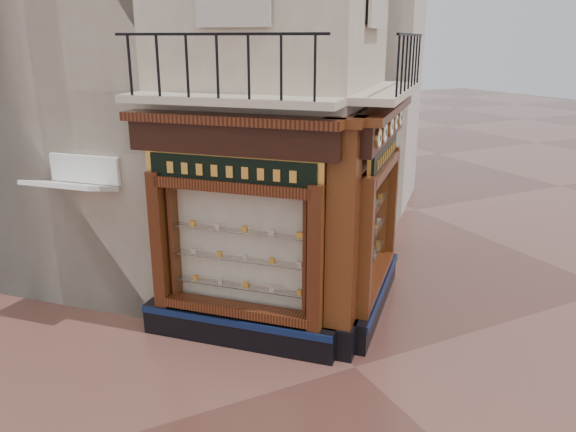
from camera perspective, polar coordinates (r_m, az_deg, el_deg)
ground at (r=9.49m, az=6.82°, el=-15.00°), size 80.00×80.00×0.00m
neighbour_left at (r=15.38m, az=-19.99°, el=18.14°), size 11.31×11.31×11.00m
neighbour_right at (r=16.77m, az=-2.06°, el=18.99°), size 11.31×11.31×11.00m
shopfront_left at (r=9.28m, az=-5.39°, el=-2.08°), size 2.86×2.86×3.98m
shopfront_right at (r=10.57m, az=8.94°, el=0.24°), size 2.86×2.86×3.98m
corner_pilaster at (r=8.99m, az=5.52°, el=-2.96°), size 0.85×0.85×3.98m
balcony at (r=9.31m, az=2.66°, el=12.19°), size 5.94×2.97×1.03m
clock_a at (r=8.87m, az=9.16°, el=7.83°), size 0.26×0.26×0.32m
clock_b at (r=9.41m, az=9.74°, el=8.36°), size 0.28×0.28×0.35m
clock_c at (r=10.14m, az=10.40°, el=8.97°), size 0.30×0.30×0.37m
clock_d at (r=10.69m, az=10.85°, el=9.38°), size 0.26×0.26×0.32m
clock_e at (r=11.29m, az=11.29°, el=9.78°), size 0.27×0.27×0.33m
awning at (r=11.34m, az=-19.84°, el=-10.23°), size 1.60×1.60×0.29m
signboard_left at (r=8.90m, az=-5.80°, el=4.58°), size 2.19×2.19×0.59m
signboard_right at (r=10.28m, az=9.66°, el=6.18°), size 1.94×1.94×0.52m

